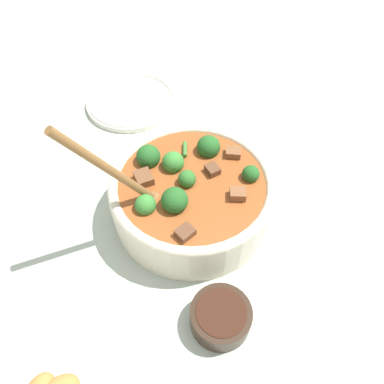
{
  "coord_description": "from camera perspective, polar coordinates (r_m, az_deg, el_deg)",
  "views": [
    {
      "loc": [
        -0.07,
        -0.37,
        0.53
      ],
      "look_at": [
        0.0,
        0.0,
        0.05
      ],
      "focal_mm": 35.0,
      "sensor_mm": 36.0,
      "label": 1
    }
  ],
  "objects": [
    {
      "name": "condiment_bowl",
      "position": [
        0.54,
        4.39,
        -18.38
      ],
      "size": [
        0.08,
        0.08,
        0.04
      ],
      "color": "black",
      "rests_on": "ground_plane"
    },
    {
      "name": "stew_bowl",
      "position": [
        0.61,
        -0.11,
        -0.18
      ],
      "size": [
        0.31,
        0.26,
        0.25
      ],
      "color": "beige",
      "rests_on": "ground_plane"
    },
    {
      "name": "empty_plate",
      "position": [
        0.86,
        -9.14,
        13.64
      ],
      "size": [
        0.2,
        0.2,
        0.02
      ],
      "color": "silver",
      "rests_on": "ground_plane"
    },
    {
      "name": "ground_plane",
      "position": [
        0.65,
        0.0,
        -2.95
      ],
      "size": [
        4.0,
        4.0,
        0.0
      ],
      "primitive_type": "plane",
      "color": "#ADBCAD"
    }
  ]
}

